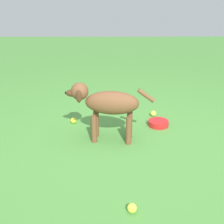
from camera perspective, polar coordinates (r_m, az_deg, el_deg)
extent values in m
plane|color=#478438|center=(2.81, 4.09, -7.34)|extent=(14.00, 14.00, 0.00)
ellipsoid|color=brown|center=(2.83, 0.00, 1.76)|extent=(0.26, 0.54, 0.23)
cylinder|color=brown|center=(2.90, -3.45, -3.23)|extent=(0.06, 0.06, 0.28)
cylinder|color=brown|center=(3.01, -3.02, -2.17)|extent=(0.06, 0.06, 0.28)
cylinder|color=brown|center=(2.86, 3.19, -3.58)|extent=(0.06, 0.06, 0.28)
cylinder|color=brown|center=(2.98, 3.35, -2.49)|extent=(0.06, 0.06, 0.28)
ellipsoid|color=brown|center=(2.85, -6.18, 3.93)|extent=(0.17, 0.19, 0.17)
ellipsoid|color=#472B19|center=(2.87, -7.64, 3.58)|extent=(0.09, 0.13, 0.07)
sphere|color=black|center=(2.89, -8.70, 3.61)|extent=(0.03, 0.03, 0.03)
ellipsoid|color=#472B19|center=(2.78, -6.35, 2.99)|extent=(0.04, 0.06, 0.13)
ellipsoid|color=#472B19|center=(2.93, -5.66, 4.04)|extent=(0.04, 0.06, 0.13)
cylinder|color=brown|center=(2.78, 6.52, 3.11)|extent=(0.06, 0.17, 0.13)
sphere|color=yellow|center=(3.36, -7.34, -1.61)|extent=(0.07, 0.07, 0.07)
sphere|color=#CCD331|center=(3.74, 2.09, 1.15)|extent=(0.07, 0.07, 0.07)
sphere|color=#D1E33D|center=(2.11, 3.83, -17.77)|extent=(0.07, 0.07, 0.07)
sphere|color=#C2DA41|center=(3.55, 7.86, -0.28)|extent=(0.07, 0.07, 0.07)
cylinder|color=red|center=(3.31, 8.81, -2.12)|extent=(0.22, 0.22, 0.06)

